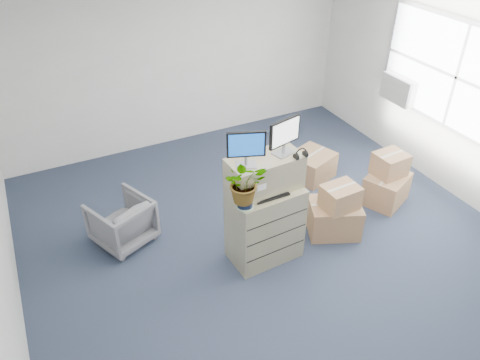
# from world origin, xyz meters

# --- Properties ---
(ground) EXTENTS (7.00, 7.00, 0.00)m
(ground) POSITION_xyz_m (0.00, 0.00, 0.00)
(ground) COLOR #21293D
(ground) RESTS_ON ground
(wall_back) EXTENTS (6.00, 0.02, 2.80)m
(wall_back) POSITION_xyz_m (0.00, 3.51, 1.40)
(wall_back) COLOR silver
(wall_back) RESTS_ON ground
(window) EXTENTS (0.07, 2.72, 1.52)m
(window) POSITION_xyz_m (2.96, 0.50, 1.70)
(window) COLOR gray
(window) RESTS_ON wall_right
(ac_unit) EXTENTS (0.24, 0.60, 0.40)m
(ac_unit) POSITION_xyz_m (2.87, 1.40, 1.20)
(ac_unit) COLOR #BABAB5
(ac_unit) RESTS_ON wall_right
(filing_cabinet_lower) EXTENTS (0.88, 0.57, 0.99)m
(filing_cabinet_lower) POSITION_xyz_m (-0.17, 0.20, 0.50)
(filing_cabinet_lower) COLOR tan
(filing_cabinet_lower) RESTS_ON ground
(filing_cabinet_upper) EXTENTS (0.87, 0.47, 0.42)m
(filing_cabinet_upper) POSITION_xyz_m (-0.17, 0.24, 1.20)
(filing_cabinet_upper) COLOR tan
(filing_cabinet_upper) RESTS_ON filing_cabinet_lower
(monitor_left) EXTENTS (0.40, 0.22, 0.41)m
(monitor_left) POSITION_xyz_m (-0.44, 0.19, 1.65)
(monitor_left) COLOR #99999E
(monitor_left) RESTS_ON filing_cabinet_upper
(monitor_right) EXTENTS (0.43, 0.22, 0.43)m
(monitor_right) POSITION_xyz_m (0.05, 0.23, 1.66)
(monitor_right) COLOR #99999E
(monitor_right) RESTS_ON filing_cabinet_upper
(headphones) EXTENTS (0.15, 0.02, 0.15)m
(headphones) POSITION_xyz_m (0.18, 0.08, 1.46)
(headphones) COLOR black
(headphones) RESTS_ON filing_cabinet_upper
(keyboard) EXTENTS (0.42, 0.18, 0.02)m
(keyboard) POSITION_xyz_m (-0.17, 0.09, 1.00)
(keyboard) COLOR black
(keyboard) RESTS_ON filing_cabinet_lower
(mouse) EXTENTS (0.11, 0.08, 0.03)m
(mouse) POSITION_xyz_m (0.19, 0.09, 1.01)
(mouse) COLOR silver
(mouse) RESTS_ON filing_cabinet_lower
(water_bottle) EXTENTS (0.08, 0.08, 0.27)m
(water_bottle) POSITION_xyz_m (-0.08, 0.25, 1.12)
(water_bottle) COLOR gray
(water_bottle) RESTS_ON filing_cabinet_lower
(phone_dock) EXTENTS (0.06, 0.05, 0.13)m
(phone_dock) POSITION_xyz_m (-0.22, 0.23, 1.04)
(phone_dock) COLOR silver
(phone_dock) RESTS_ON filing_cabinet_lower
(external_drive) EXTENTS (0.22, 0.19, 0.06)m
(external_drive) POSITION_xyz_m (0.11, 0.35, 1.02)
(external_drive) COLOR black
(external_drive) RESTS_ON filing_cabinet_lower
(tissue_box) EXTENTS (0.21, 0.13, 0.07)m
(tissue_box) POSITION_xyz_m (0.19, 0.32, 1.09)
(tissue_box) COLOR #4090DB
(tissue_box) RESTS_ON external_drive
(potted_plant) EXTENTS (0.56, 0.59, 0.47)m
(potted_plant) POSITION_xyz_m (-0.52, 0.04, 1.26)
(potted_plant) COLOR #A4C29C
(potted_plant) RESTS_ON filing_cabinet_lower
(office_chair) EXTENTS (0.86, 0.84, 0.69)m
(office_chair) POSITION_xyz_m (-1.67, 1.25, 0.35)
(office_chair) COLOR #57575C
(office_chair) RESTS_ON ground
(cardboard_boxes) EXTENTS (1.86, 1.98, 0.77)m
(cardboard_boxes) POSITION_xyz_m (1.39, 0.60, 0.29)
(cardboard_boxes) COLOR #A2794E
(cardboard_boxes) RESTS_ON ground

